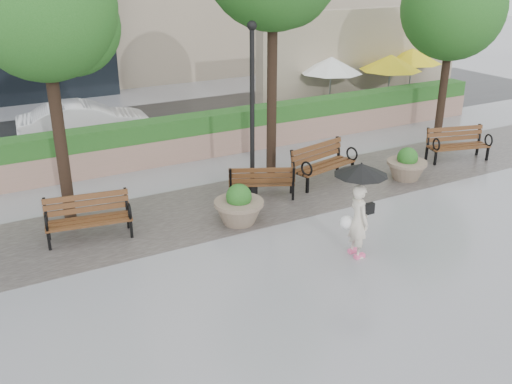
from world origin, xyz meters
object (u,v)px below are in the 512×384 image
bench_4 (457,151)px  planter_right (407,167)px  bench_2 (261,188)px  bench_3 (323,171)px  planter_left (239,208)px  pedestrian (359,201)px  lamppost (252,122)px  car_right (86,123)px  bench_1 (90,227)px

bench_4 → planter_right: (-2.54, -0.48, 0.07)m
bench_2 → bench_3: size_ratio=0.87×
bench_3 → planter_left: bearing=-172.0°
pedestrian → lamppost: bearing=12.8°
planter_right → lamppost: lamppost is taller
car_right → pedestrian: pedestrian is taller
lamppost → bench_4: bearing=-5.4°
lamppost → planter_left: bearing=-128.6°
lamppost → car_right: (-2.77, 6.67, -1.27)m
bench_3 → bench_4: (4.75, -0.49, -0.01)m
bench_4 → lamppost: lamppost is taller
planter_left → bench_2: bearing=41.8°
bench_2 → planter_right: size_ratio=1.62×
planter_right → bench_2: bearing=169.3°
bench_3 → bench_4: 4.77m
car_right → bench_2: bearing=-151.9°
planter_left → planter_right: (5.53, 0.30, -0.02)m
bench_3 → lamppost: lamppost is taller
bench_4 → planter_left: size_ratio=1.71×
bench_1 → lamppost: bearing=16.1°
bench_1 → bench_2: size_ratio=1.07×
planter_left → car_right: size_ratio=0.27×
bench_1 → planter_left: 3.43m
bench_1 → pedestrian: (4.78, -3.48, 0.95)m
bench_1 → car_right: (1.69, 7.22, 0.43)m
bench_2 → planter_right: planter_right is taller
bench_3 → planter_right: (2.20, -0.97, 0.05)m
bench_4 → pedestrian: (-6.61, -3.37, 0.94)m
planter_left → bench_4: bearing=5.5°
bench_1 → bench_4: bench_4 is taller
bench_4 → planter_left: (-8.07, -0.78, 0.08)m
bench_1 → bench_2: bearing=11.8°
planter_left → pedestrian: 3.10m
bench_2 → bench_3: bearing=-149.7°
bench_2 → pedestrian: size_ratio=0.89×
bench_3 → planter_right: size_ratio=1.86×
bench_2 → bench_3: bench_3 is taller
bench_1 → car_right: bearing=85.9°
car_right → bench_4: bearing=-121.2°
planter_left → car_right: (-1.62, 8.10, 0.33)m
planter_left → pedestrian: pedestrian is taller
lamppost → pedestrian: bearing=-85.5°
bench_2 → lamppost: (-0.09, 0.33, 1.72)m
bench_4 → car_right: car_right is taller
bench_3 → bench_4: bearing=-18.8°
bench_2 → bench_4: (6.84, -0.33, 0.03)m
car_right → pedestrian: bearing=-158.0°
pedestrian → planter_right: bearing=-46.4°
bench_2 → planter_left: bearing=67.5°
planter_right → pedestrian: size_ratio=0.55×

